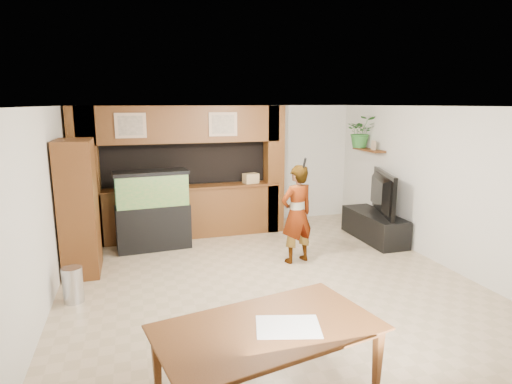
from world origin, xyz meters
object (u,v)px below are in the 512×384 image
object	(u,v)px
television	(376,193)
person	(297,214)
aquarium	(153,211)
dining_table	(270,364)
pantry_cabinet	(79,208)

from	to	relation	value
television	person	xyz separation A→B (m)	(-1.93, -0.69, -0.11)
aquarium	dining_table	bearing A→B (deg)	-84.65
aquarium	person	world-z (taller)	person
television	dining_table	size ratio (longest dim) A/B	0.72
dining_table	television	bearing A→B (deg)	36.83
aquarium	dining_table	distance (m)	4.61
pantry_cabinet	television	bearing A→B (deg)	1.74
pantry_cabinet	aquarium	bearing A→B (deg)	36.24
pantry_cabinet	dining_table	distance (m)	4.21
pantry_cabinet	dining_table	size ratio (longest dim) A/B	1.06
television	person	distance (m)	2.05
dining_table	aquarium	bearing A→B (deg)	88.14
aquarium	person	size ratio (longest dim) A/B	0.88
television	dining_table	bearing A→B (deg)	156.45
dining_table	person	bearing A→B (deg)	53.01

